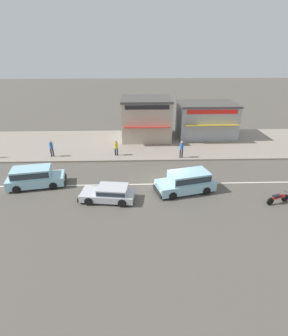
{
  "coord_description": "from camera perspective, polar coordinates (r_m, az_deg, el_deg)",
  "views": [
    {
      "loc": [
        -2.42,
        -18.57,
        10.0
      ],
      "look_at": [
        -1.78,
        1.39,
        0.8
      ],
      "focal_mm": 28.0,
      "sensor_mm": 36.0,
      "label": 1
    }
  ],
  "objects": [
    {
      "name": "ground_plane",
      "position": [
        21.23,
        4.93,
        -3.46
      ],
      "size": [
        160.0,
        160.0,
        0.0
      ],
      "primitive_type": "plane",
      "color": "#544F47"
    },
    {
      "name": "lane_centre_stripe",
      "position": [
        21.22,
        4.93,
        -3.46
      ],
      "size": [
        50.4,
        0.14,
        0.01
      ],
      "primitive_type": "cube",
      "color": "silver",
      "rests_on": "ground"
    },
    {
      "name": "kerb_strip",
      "position": [
        29.98,
        2.91,
        5.38
      ],
      "size": [
        68.0,
        10.0,
        0.15
      ],
      "primitive_type": "cube",
      "color": "gray",
      "rests_on": "ground"
    },
    {
      "name": "minivan_pale_blue_0",
      "position": [
        22.18,
        -22.8,
        -1.71
      ],
      "size": [
        4.6,
        2.49,
        1.56
      ],
      "color": "#93C6D6",
      "rests_on": "ground"
    },
    {
      "name": "minivan_pale_blue_1",
      "position": [
        20.03,
        9.3,
        -2.81
      ],
      "size": [
        4.76,
        2.86,
        1.56
      ],
      "color": "#93C6D6",
      "rests_on": "ground"
    },
    {
      "name": "hatchback_silver_2",
      "position": [
        18.88,
        -7.51,
        -5.39
      ],
      "size": [
        4.07,
        2.16,
        1.1
      ],
      "color": "#B7BABF",
      "rests_on": "ground"
    },
    {
      "name": "motorcycle_0",
      "position": [
        20.73,
        27.22,
        -5.8
      ],
      "size": [
        1.83,
        0.79,
        0.8
      ],
      "color": "black",
      "rests_on": "ground"
    },
    {
      "name": "pedestrian_near_clock",
      "position": [
        26.21,
        -6.1,
        4.6
      ],
      "size": [
        0.34,
        0.34,
        1.54
      ],
      "color": "#232838",
      "rests_on": "kerb_strip"
    },
    {
      "name": "pedestrian_mid_kerb",
      "position": [
        27.31,
        -19.53,
        4.29
      ],
      "size": [
        0.34,
        0.34,
        1.65
      ],
      "color": "#232838",
      "rests_on": "kerb_strip"
    },
    {
      "name": "pedestrian_by_shop",
      "position": [
        25.72,
        8.18,
        4.33
      ],
      "size": [
        0.34,
        0.34,
        1.69
      ],
      "color": "#333338",
      "rests_on": "kerb_strip"
    },
    {
      "name": "shopfront_corner_warung",
      "position": [
        31.19,
        0.46,
        10.8
      ],
      "size": [
        5.65,
        5.93,
        4.66
      ],
      "color": "#B2A893",
      "rests_on": "kerb_strip"
    },
    {
      "name": "shopfront_mid_block",
      "position": [
        32.73,
        13.34,
        10.21
      ],
      "size": [
        6.73,
        5.49,
        3.99
      ],
      "color": "#999EA8",
      "rests_on": "kerb_strip"
    }
  ]
}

